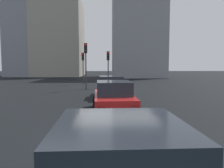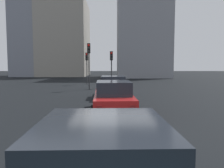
# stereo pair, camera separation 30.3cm
# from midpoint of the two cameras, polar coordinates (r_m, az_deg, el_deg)

# --- Properties ---
(ground_plane) EXTENTS (160.00, 160.00, 0.20)m
(ground_plane) POSITION_cam_midpoint_polar(r_m,az_deg,el_deg) (7.44, -0.24, -13.98)
(ground_plane) COLOR black
(car_silver_lead) EXTENTS (4.35, 2.14, 1.52)m
(car_silver_lead) POSITION_cam_midpoint_polar(r_m,az_deg,el_deg) (16.12, -0.81, -0.72)
(car_silver_lead) COLOR #A8AAB2
(car_silver_lead) RESTS_ON ground_plane
(car_red_second) EXTENTS (4.35, 2.11, 1.55)m
(car_red_second) POSITION_cam_midpoint_polar(r_m,az_deg,el_deg) (10.58, -0.43, -3.60)
(car_red_second) COLOR maroon
(car_red_second) RESTS_ON ground_plane
(traffic_light_near_left) EXTENTS (0.32, 0.29, 4.31)m
(traffic_light_near_left) POSITION_cam_midpoint_polar(r_m,az_deg,el_deg) (20.83, -7.17, 7.00)
(traffic_light_near_left) COLOR #2D2D30
(traffic_light_near_left) RESTS_ON ground_plane
(traffic_light_near_right) EXTENTS (0.32, 0.30, 3.77)m
(traffic_light_near_right) POSITION_cam_midpoint_polar(r_m,az_deg,el_deg) (26.59, -7.80, 5.71)
(traffic_light_near_right) COLOR #2D2D30
(traffic_light_near_right) RESTS_ON ground_plane
(traffic_light_far_left) EXTENTS (0.32, 0.30, 3.69)m
(traffic_light_far_left) POSITION_cam_midpoint_polar(r_m,az_deg,el_deg) (22.56, -1.38, 5.78)
(traffic_light_far_left) COLOR #2D2D30
(traffic_light_far_left) RESTS_ON ground_plane
(building_facade_left) EXTENTS (9.73, 9.52, 17.58)m
(building_facade_left) POSITION_cam_midpoint_polar(r_m,az_deg,el_deg) (43.99, 6.40, 13.32)
(building_facade_left) COLOR gray
(building_facade_left) RESTS_ON ground_plane
(building_facade_center) EXTENTS (12.67, 9.60, 15.64)m
(building_facade_center) POSITION_cam_midpoint_polar(r_m,az_deg,el_deg) (50.13, -13.41, 11.05)
(building_facade_center) COLOR gray
(building_facade_center) RESTS_ON ground_plane
(building_facade_right) EXTENTS (9.15, 7.54, 14.88)m
(building_facade_right) POSITION_cam_midpoint_polar(r_m,az_deg,el_deg) (50.03, -20.65, 10.45)
(building_facade_right) COLOR gray
(building_facade_right) RESTS_ON ground_plane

